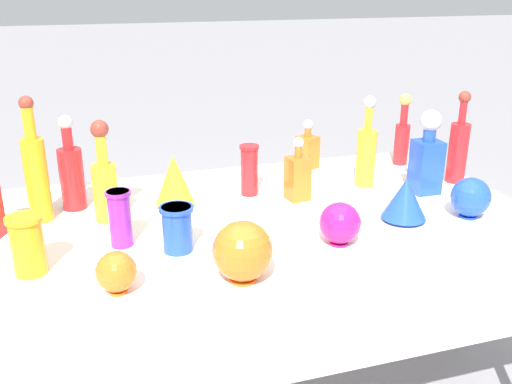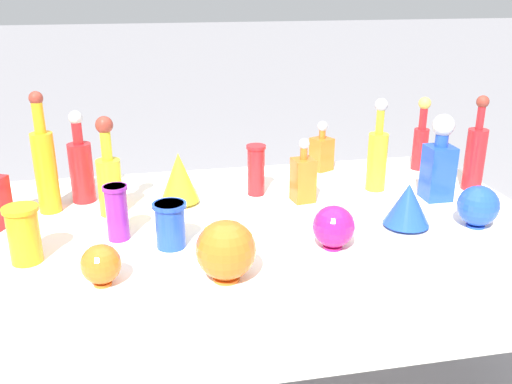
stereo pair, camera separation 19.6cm
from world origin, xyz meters
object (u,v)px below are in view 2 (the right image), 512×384
Objects in this scene: slender_vase_1 at (170,223)px; cardboard_box_behind_left at (137,242)px; tall_bottle_5 at (377,155)px; round_bowl_0 at (226,250)px; slender_vase_0 at (117,211)px; square_decanter_1 at (303,177)px; tall_bottle_4 at (45,165)px; tall_bottle_1 at (109,177)px; square_decanter_2 at (322,151)px; tall_bottle_2 at (421,139)px; tall_bottle_3 at (81,167)px; square_decanter_0 at (439,162)px; round_bowl_1 at (478,206)px; fluted_vase_0 at (179,177)px; slender_vase_2 at (256,168)px; slender_vase_3 at (24,233)px; round_bowl_3 at (101,264)px; round_bowl_2 at (334,227)px; fluted_vase_1 at (408,205)px; tall_bottle_0 at (475,154)px.

cardboard_box_behind_left is at bearing 96.21° from slender_vase_1.
tall_bottle_5 is 2.50× the size of slender_vase_1.
round_bowl_0 is at bearing -138.87° from tall_bottle_5.
square_decanter_1 is at bearing 17.03° from slender_vase_0.
slender_vase_0 is at bearing -49.18° from tall_bottle_4.
tall_bottle_1 reaches higher than square_decanter_2.
tall_bottle_1 is 0.97× the size of tall_bottle_5.
square_decanter_2 is (-0.42, 0.07, -0.05)m from tall_bottle_2.
cardboard_box_behind_left is (0.15, 0.87, -0.73)m from tall_bottle_3.
square_decanter_2 reaches higher than cardboard_box_behind_left.
round_bowl_1 is at bearing -88.41° from square_decanter_0.
round_bowl_0 is at bearing -82.12° from fluted_vase_0.
tall_bottle_5 is 2.52× the size of round_bowl_1.
tall_bottle_4 reaches higher than tall_bottle_1.
tall_bottle_3 is 2.38× the size of round_bowl_1.
slender_vase_2 is 1.26m from cardboard_box_behind_left.
round_bowl_3 is (0.23, -0.19, -0.03)m from slender_vase_3.
cardboard_box_behind_left is (0.06, 1.53, -0.66)m from round_bowl_3.
slender_vase_3 is at bearing 178.71° from round_bowl_1.
round_bowl_3 is (-1.21, -0.42, -0.09)m from square_decanter_0.
round_bowl_2 is 0.70m from round_bowl_3.
fluted_vase_1 reaches higher than round_bowl_3.
slender_vase_1 is 1.05× the size of round_bowl_2.
square_decanter_0 is 0.32m from fluted_vase_1.
tall_bottle_1 is at bearing 162.28° from fluted_vase_1.
tall_bottle_4 is at bearing -166.53° from square_decanter_2.
tall_bottle_1 is at bearing -54.40° from tall_bottle_3.
slender_vase_2 reaches higher than slender_vase_3.
tall_bottle_2 is at bearing 108.05° from tall_bottle_0.
square_decanter_1 is (-0.61, -0.27, -0.04)m from tall_bottle_2.
round_bowl_0 is at bearing -140.38° from tall_bottle_2.
square_decanter_2 is 1.30m from slender_vase_3.
slender_vase_1 is at bearing -98.56° from fluted_vase_0.
fluted_vase_0 reaches higher than round_bowl_1.
round_bowl_2 is at bearing -12.56° from slender_vase_1.
slender_vase_2 is 1.01× the size of fluted_vase_0.
square_decanter_1 is 0.99m from slender_vase_3.
slender_vase_1 is 1.24× the size of round_bowl_3.
tall_bottle_1 is at bearing 120.96° from round_bowl_0.
slender_vase_1 is (-1.21, -0.29, -0.07)m from tall_bottle_0.
tall_bottle_3 is at bearing 175.07° from tall_bottle_5.
square_decanter_0 is at bearing 6.25° from slender_vase_0.
tall_bottle_2 is 1.83× the size of slender_vase_3.
slender_vase_3 is 0.61m from round_bowl_0.
slender_vase_2 is at bearing -144.64° from square_decanter_2.
slender_vase_0 is 0.30m from round_bowl_3.
tall_bottle_1 is 1.26m from cardboard_box_behind_left.
round_bowl_1 is 1.04× the size of round_bowl_2.
slender_vase_0 is at bearing 150.65° from slender_vase_1.
fluted_vase_0 is at bearing 153.31° from fluted_vase_1.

